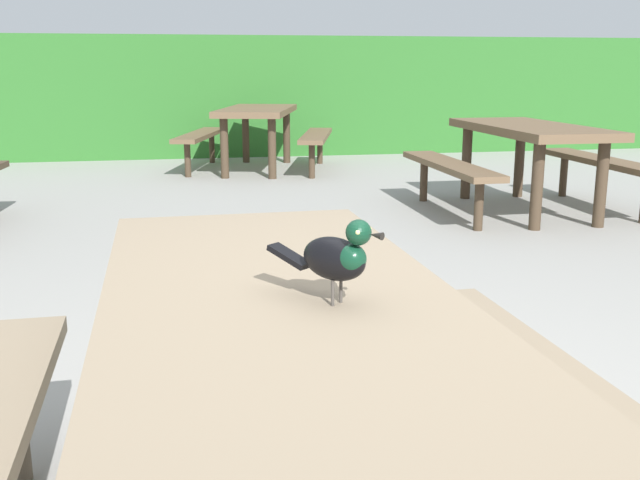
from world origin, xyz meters
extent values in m
cube|color=#2D6B28|center=(0.00, 9.47, 0.81)|extent=(28.00, 2.02, 1.62)
cube|color=#84725B|center=(-0.29, -0.12, 0.70)|extent=(0.80, 1.82, 0.07)
cylinder|color=brown|center=(-0.57, 0.57, 0.33)|extent=(0.09, 0.09, 0.67)
cylinder|color=brown|center=(-0.04, 0.58, 0.33)|extent=(0.09, 0.09, 0.67)
cylinder|color=brown|center=(-1.00, 0.50, 0.20)|extent=(0.07, 0.07, 0.39)
cube|color=#84725B|center=(0.41, -0.11, 0.41)|extent=(0.32, 1.72, 0.05)
cylinder|color=brown|center=(0.39, 0.53, 0.20)|extent=(0.07, 0.07, 0.39)
ellipsoid|color=black|center=(-0.19, -0.21, 0.84)|extent=(0.15, 0.16, 0.09)
ellipsoid|color=#0F3823|center=(-0.17, -0.24, 0.84)|extent=(0.09, 0.09, 0.06)
sphere|color=#0F3823|center=(-0.15, -0.26, 0.90)|extent=(0.05, 0.05, 0.05)
sphere|color=#EAE08C|center=(-0.13, -0.25, 0.90)|extent=(0.01, 0.01, 0.01)
sphere|color=#EAE08C|center=(-0.16, -0.28, 0.90)|extent=(0.01, 0.01, 0.01)
cone|color=black|center=(-0.13, -0.29, 0.90)|extent=(0.03, 0.03, 0.02)
cube|color=black|center=(-0.27, -0.12, 0.82)|extent=(0.09, 0.10, 0.04)
cylinder|color=#47423D|center=(-0.18, -0.21, 0.77)|extent=(0.01, 0.01, 0.05)
cylinder|color=#47423D|center=(-0.20, -0.23, 0.77)|extent=(0.01, 0.01, 0.05)
cube|color=brown|center=(2.43, 4.16, 0.70)|extent=(0.76, 1.80, 0.07)
cylinder|color=#423324|center=(2.69, 4.86, 0.33)|extent=(0.09, 0.09, 0.67)
cylinder|color=#423324|center=(2.16, 4.86, 0.33)|extent=(0.09, 0.09, 0.67)
cylinder|color=#423324|center=(2.69, 3.45, 0.33)|extent=(0.09, 0.09, 0.67)
cylinder|color=#423324|center=(2.16, 3.45, 0.33)|extent=(0.09, 0.09, 0.67)
cube|color=brown|center=(3.13, 4.15, 0.41)|extent=(0.28, 1.71, 0.05)
cylinder|color=#423324|center=(3.13, 4.80, 0.20)|extent=(0.07, 0.07, 0.39)
cube|color=brown|center=(1.73, 4.16, 0.41)|extent=(0.28, 1.71, 0.05)
cylinder|color=#423324|center=(1.73, 4.80, 0.20)|extent=(0.07, 0.07, 0.39)
cylinder|color=#423324|center=(1.73, 3.52, 0.20)|extent=(0.07, 0.07, 0.39)
cube|color=brown|center=(0.46, 7.19, 0.70)|extent=(1.20, 1.94, 0.07)
cylinder|color=#423324|center=(0.90, 7.80, 0.33)|extent=(0.09, 0.09, 0.67)
cylinder|color=#423324|center=(0.38, 7.94, 0.33)|extent=(0.09, 0.09, 0.67)
cylinder|color=#423324|center=(0.53, 6.44, 0.33)|extent=(0.09, 0.09, 0.67)
cylinder|color=#423324|center=(0.02, 6.58, 0.33)|extent=(0.09, 0.09, 0.67)
cube|color=brown|center=(1.13, 7.01, 0.41)|extent=(0.71, 1.72, 0.05)
cylinder|color=#423324|center=(1.30, 7.63, 0.20)|extent=(0.07, 0.07, 0.39)
cylinder|color=#423324|center=(0.97, 6.39, 0.20)|extent=(0.07, 0.07, 0.39)
cube|color=brown|center=(-0.22, 7.37, 0.41)|extent=(0.71, 1.72, 0.05)
cylinder|color=#423324|center=(-0.05, 7.99, 0.20)|extent=(0.07, 0.07, 0.39)
cylinder|color=#423324|center=(-0.39, 6.75, 0.20)|extent=(0.07, 0.07, 0.39)
camera|label=1|loc=(-0.50, -1.63, 1.22)|focal=41.38mm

